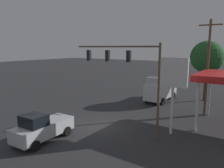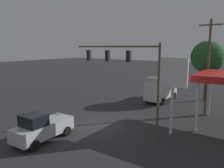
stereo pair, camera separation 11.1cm
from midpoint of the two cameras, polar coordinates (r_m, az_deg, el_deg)
The scene contains 7 objects.
ground_plane at distance 21.66m, azimuth -2.90°, elevation -10.95°, with size 200.00×200.00×0.00m, color #2D2D30.
traffic_signal_assembly at distance 18.78m, azimuth 3.84°, elevation 4.56°, with size 8.50×0.43×7.95m.
utility_pole at distance 26.25m, azimuth 23.90°, elevation 4.34°, with size 2.40×0.26×10.55m.
price_sign at distance 19.31m, azimuth 15.86°, elevation 1.66°, with size 2.42×0.27×6.75m.
pickup_parked at distance 19.05m, azimuth -17.73°, elevation -10.79°, with size 2.43×5.28×2.40m.
delivery_truck at distance 31.86m, azimuth 12.74°, elevation -1.31°, with size 2.61×6.82×3.58m.
street_tree at distance 33.42m, azimuth 23.76°, elevation 6.43°, with size 4.52×4.52×8.50m.
Camera 2 is at (-12.39, 16.06, 7.60)m, focal length 35.00 mm.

